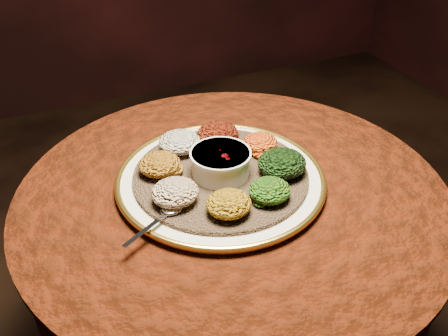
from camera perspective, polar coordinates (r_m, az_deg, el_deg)
name	(u,v)px	position (r m, az deg, el deg)	size (l,w,h in m)	color
table	(232,247)	(1.23, 0.92, -9.05)	(0.96, 0.96, 0.73)	black
platter	(221,179)	(1.12, -0.39, -1.29)	(0.50, 0.50, 0.02)	silver
injera	(221,175)	(1.11, -0.39, -0.84)	(0.39, 0.39, 0.01)	brown
stew_bowl	(221,161)	(1.09, -0.40, 0.76)	(0.14, 0.14, 0.06)	silver
spoon	(168,213)	(1.00, -6.46, -5.09)	(0.14, 0.09, 0.01)	silver
portion_ayib	(180,142)	(1.18, -5.11, 2.96)	(0.10, 0.09, 0.05)	beige
portion_kitfo	(218,133)	(1.21, -0.73, 4.01)	(0.10, 0.09, 0.05)	black
portion_tikil	(260,143)	(1.18, 4.17, 2.91)	(0.08, 0.08, 0.04)	#B4610F
portion_gomen	(282,163)	(1.10, 6.63, 0.56)	(0.11, 0.10, 0.05)	black
portion_mixveg	(270,190)	(1.03, 5.24, -2.56)	(0.09, 0.08, 0.04)	#AE480B
portion_kik	(229,204)	(0.99, 0.53, -4.11)	(0.09, 0.09, 0.04)	#AA760F
portion_timatim	(175,192)	(1.02, -5.60, -2.79)	(0.10, 0.09, 0.05)	maroon
portion_shiro	(159,164)	(1.11, -7.39, 0.43)	(0.09, 0.09, 0.04)	#A35C13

